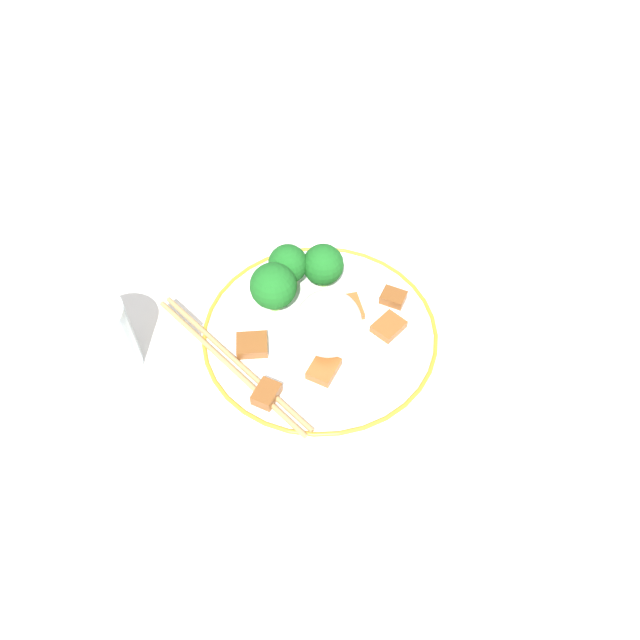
{
  "coord_description": "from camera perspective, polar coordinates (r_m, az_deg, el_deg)",
  "views": [
    {
      "loc": [
        -0.42,
        -0.02,
        0.57
      ],
      "look_at": [
        0.0,
        0.0,
        0.04
      ],
      "focal_mm": 35.0,
      "sensor_mm": 36.0,
      "label": 1
    }
  ],
  "objects": [
    {
      "name": "plate",
      "position": [
        0.7,
        0.0,
        -1.37
      ],
      "size": [
        0.26,
        0.26,
        0.02
      ],
      "color": "white",
      "rests_on": "ground_plane"
    },
    {
      "name": "meat_near_front",
      "position": [
        0.72,
        6.72,
        2.07
      ],
      "size": [
        0.03,
        0.03,
        0.01
      ],
      "color": "brown",
      "rests_on": "plate"
    },
    {
      "name": "broccoli_back_center",
      "position": [
        0.71,
        -2.95,
        5.05
      ],
      "size": [
        0.05,
        0.05,
        0.06
      ],
      "color": "#7FB756",
      "rests_on": "plate"
    },
    {
      "name": "meat_mid_left",
      "position": [
        0.64,
        -4.92,
        -6.75
      ],
      "size": [
        0.04,
        0.03,
        0.01
      ],
      "color": "brown",
      "rests_on": "plate"
    },
    {
      "name": "meat_near_right",
      "position": [
        0.68,
        -6.23,
        -2.28
      ],
      "size": [
        0.03,
        0.04,
        0.01
      ],
      "color": "brown",
      "rests_on": "plate"
    },
    {
      "name": "meat_near_left",
      "position": [
        0.71,
        2.69,
        1.15
      ],
      "size": [
        0.04,
        0.04,
        0.01
      ],
      "color": "#995B28",
      "rests_on": "plate"
    },
    {
      "name": "rice_mound",
      "position": [
        0.67,
        0.76,
        -0.25
      ],
      "size": [
        0.08,
        0.07,
        0.05
      ],
      "color": "white",
      "rests_on": "plate"
    },
    {
      "name": "broccoli_back_left",
      "position": [
        0.72,
        -0.04,
        5.07
      ],
      "size": [
        0.05,
        0.05,
        0.05
      ],
      "color": "#7FB756",
      "rests_on": "plate"
    },
    {
      "name": "drinking_glass",
      "position": [
        0.69,
        -19.52,
        -1.77
      ],
      "size": [
        0.07,
        0.07,
        0.09
      ],
      "color": "silver",
      "rests_on": "ground_plane"
    },
    {
      "name": "broccoli_back_right",
      "position": [
        0.69,
        -4.28,
        3.09
      ],
      "size": [
        0.05,
        0.05,
        0.06
      ],
      "color": "#7FB756",
      "rests_on": "plate"
    },
    {
      "name": "meat_near_back",
      "position": [
        0.66,
        0.35,
        -4.48
      ],
      "size": [
        0.04,
        0.04,
        0.01
      ],
      "color": "brown",
      "rests_on": "plate"
    },
    {
      "name": "ground_plane",
      "position": [
        0.71,
        0.0,
        -1.89
      ],
      "size": [
        3.0,
        3.0,
        0.0
      ],
      "primitive_type": "plane",
      "color": "silver"
    },
    {
      "name": "meat_on_rice_edge",
      "position": [
        0.7,
        6.3,
        -0.6
      ],
      "size": [
        0.04,
        0.04,
        0.01
      ],
      "color": "brown",
      "rests_on": "plate"
    },
    {
      "name": "chopsticks",
      "position": [
        0.67,
        -8.08,
        -3.84
      ],
      "size": [
        0.17,
        0.19,
        0.01
      ],
      "color": "#AD8451",
      "rests_on": "plate"
    }
  ]
}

